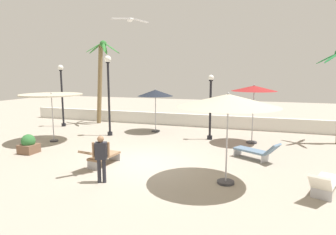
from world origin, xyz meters
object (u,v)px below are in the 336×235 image
at_px(lamp_post_1, 109,86).
at_px(guest_0, 101,155).
at_px(patio_umbrella_1, 228,101).
at_px(lamp_post_0, 62,90).
at_px(lounge_chair_2, 256,151).
at_px(lounge_chair_1, 101,156).
at_px(patio_umbrella_2, 51,96).
at_px(patio_umbrella_0, 254,89).
at_px(palm_tree_1, 101,73).
at_px(seagull_0, 130,20).
at_px(planter, 29,145).
at_px(lamp_post_2, 210,105).
at_px(patio_umbrella_3, 155,93).
at_px(lounge_chair_0, 325,182).

bearing_deg(lamp_post_1, guest_0, -62.03).
height_order(patio_umbrella_1, lamp_post_1, lamp_post_1).
distance_m(lamp_post_0, guest_0, 11.29).
xyz_separation_m(lamp_post_1, lounge_chair_2, (8.09, -2.27, -2.42)).
xyz_separation_m(lounge_chair_1, lounge_chair_2, (5.59, 2.74, -0.02)).
height_order(patio_umbrella_2, lounge_chair_1, patio_umbrella_2).
height_order(patio_umbrella_0, palm_tree_1, palm_tree_1).
bearing_deg(guest_0, seagull_0, 56.86).
bearing_deg(patio_umbrella_1, lounge_chair_2, 74.05).
bearing_deg(planter, lounge_chair_1, -8.22).
bearing_deg(lamp_post_2, lounge_chair_1, -117.89).
distance_m(palm_tree_1, lounge_chair_2, 12.45).
height_order(lamp_post_2, seagull_0, seagull_0).
xyz_separation_m(patio_umbrella_3, seagull_0, (1.96, -7.28, 2.89)).
bearing_deg(lamp_post_0, palm_tree_1, 44.86).
xyz_separation_m(lamp_post_0, planter, (2.88, -5.97, -2.05)).
xyz_separation_m(patio_umbrella_2, seagull_0, (6.05, -3.20, 2.85)).
xyz_separation_m(patio_umbrella_2, lamp_post_1, (1.99, 2.27, 0.43)).
bearing_deg(patio_umbrella_1, palm_tree_1, 138.63).
relative_size(patio_umbrella_1, patio_umbrella_2, 1.03).
relative_size(patio_umbrella_0, patio_umbrella_1, 0.94).
bearing_deg(patio_umbrella_0, patio_umbrella_1, -95.26).
relative_size(lamp_post_0, lamp_post_2, 1.18).
bearing_deg(patio_umbrella_3, guest_0, -80.92).
height_order(lounge_chair_0, lounge_chair_2, lounge_chair_0).
distance_m(lounge_chair_0, planter, 11.63).
bearing_deg(lounge_chair_0, lounge_chair_1, 178.44).
xyz_separation_m(palm_tree_1, lamp_post_2, (8.15, -2.55, -1.66)).
xyz_separation_m(patio_umbrella_0, patio_umbrella_2, (-9.77, -2.93, -0.36)).
distance_m(lamp_post_0, seagull_0, 11.34).
distance_m(patio_umbrella_0, planter, 10.87).
distance_m(lamp_post_1, planter, 5.27).
distance_m(patio_umbrella_3, lounge_chair_2, 7.50).
relative_size(patio_umbrella_0, patio_umbrella_2, 0.97).
xyz_separation_m(lamp_post_0, guest_0, (7.83, -7.99, -1.50)).
distance_m(patio_umbrella_1, lounge_chair_0, 3.64).
bearing_deg(lamp_post_1, planter, -109.05).
relative_size(patio_umbrella_0, lamp_post_2, 0.87).
bearing_deg(patio_umbrella_0, patio_umbrella_2, -163.30).
xyz_separation_m(lounge_chair_1, planter, (-4.03, 0.58, -0.02)).
height_order(lamp_post_0, lamp_post_1, lamp_post_1).
bearing_deg(seagull_0, palm_tree_1, 126.74).
bearing_deg(lounge_chair_2, planter, -167.33).
height_order(patio_umbrella_2, palm_tree_1, palm_tree_1).
xyz_separation_m(lounge_chair_1, guest_0, (0.92, -1.43, 0.53)).
relative_size(palm_tree_1, lamp_post_1, 1.28).
bearing_deg(patio_umbrella_2, lounge_chair_2, -0.00).
xyz_separation_m(patio_umbrella_2, lounge_chair_1, (4.49, -2.74, -1.97)).
bearing_deg(patio_umbrella_0, guest_0, -121.52).
distance_m(patio_umbrella_0, lamp_post_2, 2.36).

